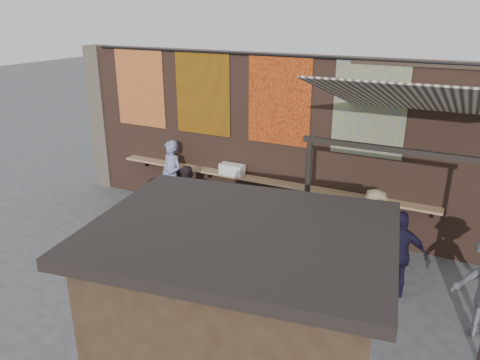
{
  "coord_description": "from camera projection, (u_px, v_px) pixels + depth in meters",
  "views": [
    {
      "loc": [
        4.29,
        -7.16,
        4.94
      ],
      "look_at": [
        -0.02,
        1.2,
        1.47
      ],
      "focal_mm": 35.0,
      "sensor_mm": 36.0,
      "label": 1
    }
  ],
  "objects": [
    {
      "name": "awning_canvas",
      "position": [
        425.0,
        100.0,
        7.54
      ],
      "size": [
        3.2,
        3.28,
        0.97
      ],
      "primitive_type": "cube",
      "rotation": [
        -0.28,
        0.0,
        0.0
      ],
      "color": "beige",
      "rests_on": "brick_wall"
    },
    {
      "name": "scooter_stool_2",
      "position": [
        199.0,
        200.0,
        11.76
      ],
      "size": [
        0.38,
        0.84,
        0.8
      ],
      "primitive_type": null,
      "color": "navy",
      "rests_on": "ground"
    },
    {
      "name": "scooter_stool_6",
      "position": [
        296.0,
        224.0,
        10.62
      ],
      "size": [
        0.32,
        0.71,
        0.67
      ],
      "primitive_type": null,
      "color": "#0E478C",
      "rests_on": "ground"
    },
    {
      "name": "scooter_stool_0",
      "position": [
        158.0,
        193.0,
        12.24
      ],
      "size": [
        0.37,
        0.82,
        0.78
      ],
      "primitive_type": null,
      "color": "#0B5113",
      "rests_on": "ground"
    },
    {
      "name": "tapestry_orange",
      "position": [
        279.0,
        101.0,
        10.43
      ],
      "size": [
        1.5,
        0.02,
        2.0
      ],
      "primitive_type": "cube",
      "color": "#B94B17",
      "rests_on": "brick_wall"
    },
    {
      "name": "diner_right",
      "position": [
        188.0,
        197.0,
        11.08
      ],
      "size": [
        0.77,
        0.63,
        1.48
      ],
      "primitive_type": "imported",
      "rotation": [
        0.0,
        0.0,
        0.09
      ],
      "color": "black",
      "rests_on": "ground"
    },
    {
      "name": "tapestry_redgold",
      "position": [
        140.0,
        88.0,
        12.11
      ],
      "size": [
        1.5,
        0.02,
        2.0
      ],
      "primitive_type": "cube",
      "color": "maroon",
      "rests_on": "brick_wall"
    },
    {
      "name": "scooter_stool_1",
      "position": [
        181.0,
        197.0,
        12.04
      ],
      "size": [
        0.35,
        0.77,
        0.73
      ],
      "primitive_type": null,
      "color": "#115515",
      "rests_on": "ground"
    },
    {
      "name": "awning_header",
      "position": [
        407.0,
        151.0,
        6.46
      ],
      "size": [
        3.0,
        0.08,
        0.08
      ],
      "primitive_type": "cube",
      "color": "black",
      "rests_on": "awning_post_left"
    },
    {
      "name": "scooter_stool_5",
      "position": [
        271.0,
        217.0,
        10.94
      ],
      "size": [
        0.32,
        0.71,
        0.67
      ],
      "primitive_type": null,
      "color": "black",
      "rests_on": "ground"
    },
    {
      "name": "ground",
      "position": [
        214.0,
        266.0,
        9.53
      ],
      "size": [
        70.0,
        70.0,
        0.0
      ],
      "primitive_type": "plane",
      "color": "#474749",
      "rests_on": "ground"
    },
    {
      "name": "pier_left",
      "position": [
        103.0,
        118.0,
        13.32
      ],
      "size": [
        0.5,
        0.5,
        4.0
      ],
      "primitive_type": "cube",
      "color": "#4C4238",
      "rests_on": "ground"
    },
    {
      "name": "eating_counter",
      "position": [
        263.0,
        180.0,
        11.09
      ],
      "size": [
        8.0,
        0.32,
        0.05
      ],
      "primitive_type": "cube",
      "color": "#9E7A51",
      "rests_on": "brick_wall"
    },
    {
      "name": "market_stall",
      "position": [
        241.0,
        355.0,
        5.06
      ],
      "size": [
        2.89,
        2.34,
        2.83
      ],
      "primitive_type": "cube",
      "rotation": [
        0.0,
        0.0,
        0.16
      ],
      "color": "black",
      "rests_on": "ground"
    },
    {
      "name": "scooter_stool_7",
      "position": [
        321.0,
        228.0,
        10.38
      ],
      "size": [
        0.32,
        0.72,
        0.68
      ],
      "primitive_type": null,
      "color": "navy",
      "rests_on": "ground"
    },
    {
      "name": "brick_wall",
      "position": [
        270.0,
        140.0,
        11.09
      ],
      "size": [
        10.0,
        0.4,
        4.0
      ],
      "primitive_type": "cube",
      "color": "brown",
      "rests_on": "ground"
    },
    {
      "name": "stall_roof",
      "position": [
        241.0,
        233.0,
        4.55
      ],
      "size": [
        3.24,
        2.68,
        0.12
      ],
      "primitive_type": "cube",
      "rotation": [
        0.0,
        0.0,
        0.16
      ],
      "color": "black",
      "rests_on": "market_stall"
    },
    {
      "name": "hang_rail",
      "position": [
        267.0,
        55.0,
        10.21
      ],
      "size": [
        9.5,
        0.06,
        0.06
      ],
      "primitive_type": "cylinder",
      "rotation": [
        0.0,
        1.57,
        0.0
      ],
      "color": "black",
      "rests_on": "brick_wall"
    },
    {
      "name": "shopper_navy",
      "position": [
        398.0,
        254.0,
        8.3
      ],
      "size": [
        1.05,
        0.67,
        1.66
      ],
      "primitive_type": "imported",
      "rotation": [
        0.0,
        0.0,
        3.44
      ],
      "color": "black",
      "rests_on": "ground"
    },
    {
      "name": "shelf_box",
      "position": [
        232.0,
        169.0,
        11.36
      ],
      "size": [
        0.6,
        0.28,
        0.26
      ],
      "primitive_type": "cube",
      "color": "white",
      "rests_on": "eating_counter"
    },
    {
      "name": "diner_left",
      "position": [
        172.0,
        176.0,
        11.9
      ],
      "size": [
        0.78,
        0.63,
        1.85
      ],
      "primitive_type": "imported",
      "rotation": [
        0.0,
        0.0,
        -0.32
      ],
      "color": "#7A84B1",
      "rests_on": "ground"
    },
    {
      "name": "awning_ledger",
      "position": [
        439.0,
        65.0,
        8.73
      ],
      "size": [
        3.3,
        0.08,
        0.12
      ],
      "primitive_type": "cube",
      "color": "#33261C",
      "rests_on": "brick_wall"
    },
    {
      "name": "stall_shelf",
      "position": [
        265.0,
        327.0,
        6.09
      ],
      "size": [
        2.15,
        0.44,
        0.06
      ],
      "primitive_type": "cube",
      "rotation": [
        0.0,
        0.0,
        0.16
      ],
      "color": "#473321",
      "rests_on": "market_stall"
    },
    {
      "name": "shopper_tan",
      "position": [
        373.0,
        232.0,
        9.05
      ],
      "size": [
        1.01,
        0.88,
        1.74
      ],
      "primitive_type": "imported",
      "rotation": [
        0.0,
        0.0,
        0.46
      ],
      "color": "#9B8C62",
      "rests_on": "ground"
    },
    {
      "name": "tapestry_multi",
      "position": [
        369.0,
        109.0,
        9.57
      ],
      "size": [
        1.5,
        0.02,
        2.0
      ],
      "primitive_type": "cube",
      "color": "#26548E",
      "rests_on": "brick_wall"
    },
    {
      "name": "scooter_stool_4",
      "position": [
        245.0,
        210.0,
        11.15
      ],
      "size": [
        0.4,
        0.89,
        0.85
      ],
      "primitive_type": null,
      "color": "#1B6E3F",
      "rests_on": "ground"
    },
    {
      "name": "awning_post_left",
      "position": [
        305.0,
        230.0,
        7.59
      ],
      "size": [
        0.09,
        0.09,
        3.1
      ],
      "primitive_type": "cylinder",
      "color": "black",
      "rests_on": "ground"
    },
    {
      "name": "scooter_stool_3",
      "position": [
        223.0,
        207.0,
        11.42
      ],
      "size": [
        0.36,
        0.81,
        0.77
      ],
      "primitive_type": null,
      "color": "#8C3F0C",
      "rests_on": "ground"
    },
    {
      "name": "tapestry_sun",
      "position": [
        203.0,
        94.0,
        11.29
      ],
      "size": [
        1.5,
        0.02,
        2.0
      ],
      "primitive_type": "cube",
      "color": "#CA750B",
      "rests_on": "brick_wall"
    },
    {
      "name": "stall_sign",
      "position": [
        266.0,
        259.0,
        5.74
      ],
      "size": [
        1.19,
        0.23,
        0.5
      ],
      "primitive_type": "cube",
      "rotation": [
        0.0,
        0.0,
        0.16
      ],
      "color": "gold",
      "rests_on": "market_stall"
    }
  ]
}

